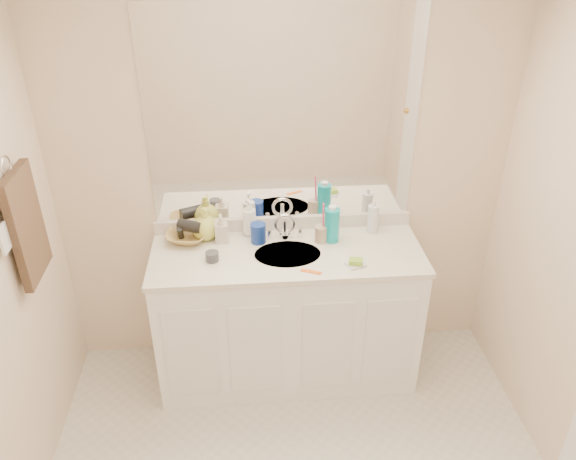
{
  "coord_description": "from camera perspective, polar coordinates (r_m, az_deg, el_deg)",
  "views": [
    {
      "loc": [
        -0.22,
        -1.61,
        2.55
      ],
      "look_at": [
        0.0,
        0.97,
        1.05
      ],
      "focal_mm": 35.0,
      "sensor_mm": 36.0,
      "label": 1
    }
  ],
  "objects": [
    {
      "name": "sink_basin",
      "position": [
        3.12,
        -0.05,
        -2.62
      ],
      "size": [
        0.37,
        0.37,
        0.02
      ],
      "primitive_type": "cylinder",
      "color": "#BAAFA2",
      "rests_on": "countertop"
    },
    {
      "name": "backsplash",
      "position": [
        3.33,
        -0.45,
        0.73
      ],
      "size": [
        1.52,
        0.03,
        0.08
      ],
      "primitive_type": "cube",
      "color": "silver",
      "rests_on": "countertop"
    },
    {
      "name": "soap_bottle_white",
      "position": [
        3.25,
        -3.94,
        1.29
      ],
      "size": [
        0.11,
        0.11,
        0.22
      ],
      "primitive_type": "imported",
      "rotation": [
        0.0,
        0.0,
        0.31
      ],
      "color": "white",
      "rests_on": "countertop"
    },
    {
      "name": "tan_cup",
      "position": [
        3.21,
        3.37,
        -0.41
      ],
      "size": [
        0.1,
        0.1,
        0.1
      ],
      "primitive_type": "cylinder",
      "rotation": [
        0.0,
        0.0,
        -0.43
      ],
      "color": "tan",
      "rests_on": "countertop"
    },
    {
      "name": "wicker_basket",
      "position": [
        3.27,
        -10.15,
        -0.56
      ],
      "size": [
        0.28,
        0.28,
        0.06
      ],
      "primitive_type": "imported",
      "rotation": [
        0.0,
        0.0,
        -0.16
      ],
      "color": "#A78443",
      "rests_on": "countertop"
    },
    {
      "name": "mirror",
      "position": [
        3.08,
        -0.51,
        11.26
      ],
      "size": [
        1.48,
        0.01,
        1.2
      ],
      "primitive_type": "cube",
      "color": "white",
      "rests_on": "wall_back"
    },
    {
      "name": "toothbrush",
      "position": [
        3.16,
        3.6,
        1.18
      ],
      "size": [
        0.02,
        0.04,
        0.2
      ],
      "primitive_type": "cylinder",
      "rotation": [
        0.14,
        0.0,
        -0.26
      ],
      "color": "#F74172",
      "rests_on": "tan_cup"
    },
    {
      "name": "soap_bottle_yellow",
      "position": [
        3.24,
        -8.42,
        0.67
      ],
      "size": [
        0.2,
        0.2,
        0.19
      ],
      "primitive_type": "imported",
      "rotation": [
        0.0,
        0.0,
        0.39
      ],
      "color": "#C9CF50",
      "rests_on": "countertop"
    },
    {
      "name": "countertop",
      "position": [
        3.14,
        -0.08,
        -2.47
      ],
      "size": [
        1.52,
        0.57,
        0.03
      ],
      "primitive_type": "cube",
      "color": "silver",
      "rests_on": "vanity_cabinet"
    },
    {
      "name": "soap_bottle_cream",
      "position": [
        3.21,
        -6.8,
        0.2
      ],
      "size": [
        0.08,
        0.08,
        0.17
      ],
      "primitive_type": "imported",
      "rotation": [
        0.0,
        0.0,
        0.06
      ],
      "color": "beige",
      "rests_on": "countertop"
    },
    {
      "name": "faucet",
      "position": [
        3.24,
        -0.32,
        0.09
      ],
      "size": [
        0.02,
        0.02,
        0.11
      ],
      "primitive_type": "cylinder",
      "color": "silver",
      "rests_on": "countertop"
    },
    {
      "name": "mouthwash_bottle",
      "position": [
        3.19,
        4.48,
        0.51
      ],
      "size": [
        0.09,
        0.09,
        0.2
      ],
      "primitive_type": "cylinder",
      "rotation": [
        0.0,
        0.0,
        0.01
      ],
      "color": "#0EA4B2",
      "rests_on": "countertop"
    },
    {
      "name": "soap_dish",
      "position": [
        3.03,
        6.87,
        -3.49
      ],
      "size": [
        0.11,
        0.1,
        0.01
      ],
      "primitive_type": "cube",
      "rotation": [
        0.0,
        0.0,
        0.36
      ],
      "color": "silver",
      "rests_on": "countertop"
    },
    {
      "name": "clear_pump_bottle",
      "position": [
        3.32,
        8.6,
        1.13
      ],
      "size": [
        0.07,
        0.07,
        0.17
      ],
      "primitive_type": "cylinder",
      "rotation": [
        0.0,
        0.0,
        -0.12
      ],
      "color": "silver",
      "rests_on": "countertop"
    },
    {
      "name": "dark_jar",
      "position": [
        3.07,
        -7.71,
        -2.68
      ],
      "size": [
        0.09,
        0.09,
        0.05
      ],
      "primitive_type": "cylinder",
      "rotation": [
        0.0,
        0.0,
        -0.31
      ],
      "color": "#3A3B42",
      "rests_on": "countertop"
    },
    {
      "name": "blue_mug",
      "position": [
        3.19,
        -3.04,
        -0.32
      ],
      "size": [
        0.1,
        0.1,
        0.12
      ],
      "primitive_type": "cylinder",
      "rotation": [
        0.0,
        0.0,
        -0.21
      ],
      "color": "navy",
      "rests_on": "countertop"
    },
    {
      "name": "towel_ring",
      "position": [
        2.79,
        -26.71,
        5.73
      ],
      "size": [
        0.01,
        0.11,
        0.11
      ],
      "primitive_type": "torus",
      "rotation": [
        0.0,
        1.57,
        0.0
      ],
      "color": "silver",
      "rests_on": "wall_left"
    },
    {
      "name": "hand_towel",
      "position": [
        2.91,
        -25.01,
        0.4
      ],
      "size": [
        0.04,
        0.32,
        0.55
      ],
      "primitive_type": "cube",
      "color": "#2E2119",
      "rests_on": "towel_ring"
    },
    {
      "name": "vanity_cabinet",
      "position": [
        3.39,
        -0.07,
        -8.74
      ],
      "size": [
        1.5,
        0.55,
        0.85
      ],
      "primitive_type": "cube",
      "color": "white",
      "rests_on": "floor"
    },
    {
      "name": "hair_dryer",
      "position": [
        3.24,
        -9.89,
        0.38
      ],
      "size": [
        0.16,
        0.12,
        0.07
      ],
      "primitive_type": "cylinder",
      "rotation": [
        0.0,
        1.57,
        -0.4
      ],
      "color": "black",
      "rests_on": "wicker_basket"
    },
    {
      "name": "green_soap",
      "position": [
        3.02,
        6.89,
        -3.19
      ],
      "size": [
        0.08,
        0.07,
        0.03
      ],
      "primitive_type": "cube",
      "rotation": [
        0.0,
        0.0,
        -0.24
      ],
      "color": "#83B92D",
      "rests_on": "soap_dish"
    },
    {
      "name": "orange_comb",
      "position": [
        2.96,
        2.36,
        -4.24
      ],
      "size": [
        0.11,
        0.07,
        0.0
      ],
      "primitive_type": "cube",
      "rotation": [
        0.0,
        0.0,
        -0.4
      ],
      "color": "orange",
      "rests_on": "countertop"
    },
    {
      "name": "wall_back",
      "position": [
        3.22,
        -0.49,
        5.21
      ],
      "size": [
        2.6,
        0.02,
        2.4
      ],
      "primitive_type": "cube",
      "color": "beige",
      "rests_on": "floor"
    },
    {
      "name": "switch_plate",
      "position": [
        2.73,
        -26.88,
        -0.79
      ],
      "size": [
        0.01,
        0.08,
        0.13
      ],
      "primitive_type": "cube",
      "color": "white",
      "rests_on": "wall_left"
    }
  ]
}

